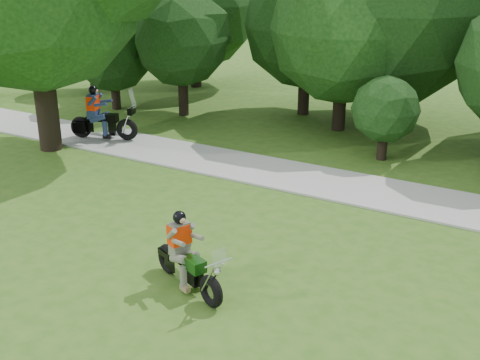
% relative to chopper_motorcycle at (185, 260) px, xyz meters
% --- Properties ---
extents(walkway, '(60.00, 2.20, 0.06)m').
position_rel_chopper_motorcycle_xyz_m(walkway, '(2.09, 6.23, -0.52)').
color(walkway, '#AAAAA5').
rests_on(walkway, ground).
extents(chopper_motorcycle, '(2.01, 1.13, 1.49)m').
position_rel_chopper_motorcycle_xyz_m(chopper_motorcycle, '(0.00, 0.00, 0.00)').
color(chopper_motorcycle, black).
rests_on(chopper_motorcycle, ground).
extents(touring_motorcycle, '(2.25, 1.24, 1.77)m').
position_rel_chopper_motorcycle_xyz_m(touring_motorcycle, '(-7.68, 6.19, 0.15)').
color(touring_motorcycle, black).
rests_on(touring_motorcycle, walkway).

